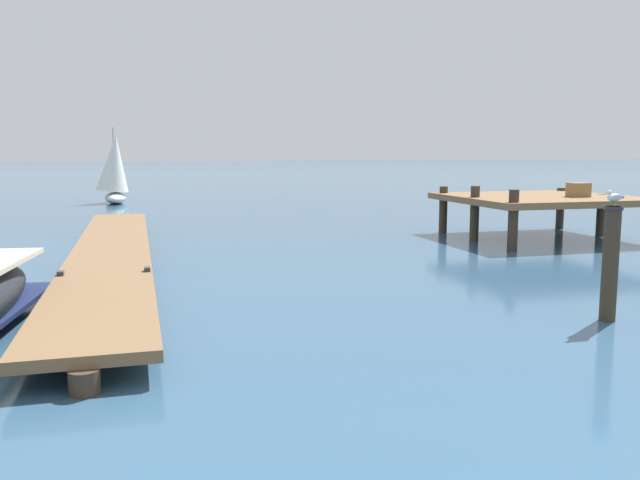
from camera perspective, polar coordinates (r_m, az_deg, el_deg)
name	(u,v)px	position (r m, az deg, el deg)	size (l,w,h in m)	color
floating_dock	(112,251)	(16.81, -17.87, -0.92)	(3.04, 18.21, 0.53)	brown
pier_platform	(541,200)	(22.06, 18.84, 3.31)	(5.87, 5.51, 1.83)	brown
mooring_piling	(610,262)	(11.69, 24.19, -1.76)	(0.30, 0.30, 1.91)	#3D3023
perched_seagull	(615,197)	(11.57, 24.50, 3.46)	(0.38, 0.16, 0.26)	gold
distant_sailboat	(114,170)	(37.00, -17.64, 5.86)	(2.11, 3.48, 4.11)	silver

